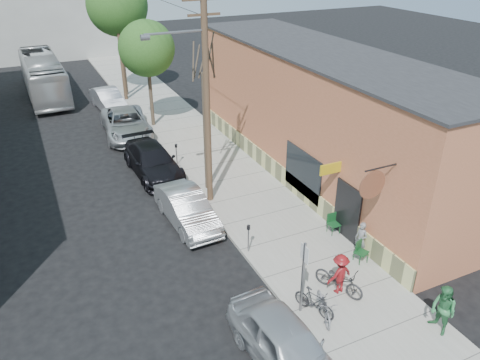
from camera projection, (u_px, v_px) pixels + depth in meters
name	position (u px, v px, depth m)	size (l,w,h in m)	color
ground	(195.00, 266.00, 18.47)	(120.00, 120.00, 0.00)	black
sidewalk	(197.00, 146.00, 28.87)	(4.50, 58.00, 0.15)	#9C9A90
cafe_building	(320.00, 115.00, 24.36)	(6.60, 20.20, 6.61)	#B76644
sign_post	(303.00, 271.00, 15.26)	(0.07, 0.45, 2.80)	slate
parking_meter_near	(248.00, 234.00, 18.68)	(0.14, 0.14, 1.24)	slate
parking_meter_far	(176.00, 151.00, 25.96)	(0.14, 0.14, 1.24)	slate
utility_pole_near	(205.00, 95.00, 20.41)	(3.57, 0.28, 10.00)	#503A28
utility_pole_far	(118.00, 31.00, 34.67)	(1.80, 0.28, 10.00)	#503A28
tree_bare	(206.00, 133.00, 22.59)	(0.24, 0.24, 5.93)	#44392C
tree_leafy_mid	(147.00, 49.00, 29.61)	(3.57, 3.57, 6.91)	#44392C
tree_leafy_far	(117.00, 5.00, 34.99)	(4.57, 4.57, 9.16)	#44392C
patio_chair_a	(334.00, 224.00, 20.06)	(0.50, 0.50, 0.88)	#12411D
patio_chair_b	(361.00, 252.00, 18.27)	(0.50, 0.50, 0.88)	#12411D
patron_grey	(361.00, 239.00, 18.54)	(0.54, 0.35, 1.47)	slate
patron_green	(443.00, 310.00, 14.80)	(0.86, 0.67, 1.77)	#2F7642
cyclist	(340.00, 274.00, 16.55)	(1.01, 0.58, 1.57)	maroon
cyclist_bike	(339.00, 280.00, 16.68)	(0.67, 1.93, 1.01)	#232325
parked_bike_a	(314.00, 302.00, 15.72)	(0.45, 1.59, 0.95)	black
parked_bike_b	(324.00, 306.00, 15.60)	(0.59, 1.69, 0.89)	slate
car_0	(286.00, 346.00, 13.81)	(1.89, 4.70, 1.60)	silver
car_1	(187.00, 209.00, 20.88)	(1.60, 4.58, 1.51)	#ADB1B5
car_2	(153.00, 161.00, 25.27)	(2.20, 5.40, 1.57)	black
car_3	(126.00, 124.00, 30.21)	(2.76, 5.98, 1.66)	#AFB3B7
car_4	(108.00, 99.00, 34.91)	(1.63, 4.66, 1.54)	silver
bus	(43.00, 76.00, 37.61)	(2.70, 11.54, 3.21)	silver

